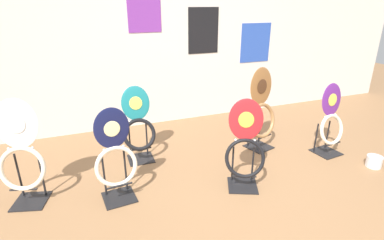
{
  "coord_description": "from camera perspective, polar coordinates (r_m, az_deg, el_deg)",
  "views": [
    {
      "loc": [
        -1.36,
        -1.61,
        1.67
      ],
      "look_at": [
        -0.32,
        1.05,
        0.55
      ],
      "focal_mm": 28.0,
      "sensor_mm": 36.0,
      "label": 1
    }
  ],
  "objects": [
    {
      "name": "toilet_seat_display_woodgrain",
      "position": [
        3.65,
        13.12,
        1.29
      ],
      "size": [
        0.45,
        0.34,
        0.99
      ],
      "color": "black",
      "rests_on": "ground_plane"
    },
    {
      "name": "toilet_seat_display_navy_moon",
      "position": [
        2.7,
        -14.41,
        -7.07
      ],
      "size": [
        0.38,
        0.3,
        0.87
      ],
      "color": "black",
      "rests_on": "ground_plane"
    },
    {
      "name": "toilet_seat_display_purple_note",
      "position": [
        3.8,
        24.93,
        -0.45
      ],
      "size": [
        0.38,
        0.31,
        0.84
      ],
      "color": "black",
      "rests_on": "ground_plane"
    },
    {
      "name": "paint_can",
      "position": [
        3.84,
        31.39,
        -6.67
      ],
      "size": [
        0.16,
        0.16,
        0.13
      ],
      "color": "silver",
      "rests_on": "ground_plane"
    },
    {
      "name": "toilet_seat_display_white_plain",
      "position": [
        2.94,
        -29.8,
        -5.84
      ],
      "size": [
        0.42,
        0.35,
        0.96
      ],
      "color": "black",
      "rests_on": "ground_plane"
    },
    {
      "name": "toilet_seat_display_crimson_swirl",
      "position": [
        2.85,
        10.04,
        -5.34
      ],
      "size": [
        0.41,
        0.37,
        0.86
      ],
      "color": "black",
      "rests_on": "ground_plane"
    },
    {
      "name": "toilet_seat_display_teal_sax",
      "position": [
        3.36,
        -10.18,
        -1.34
      ],
      "size": [
        0.37,
        0.32,
        0.83
      ],
      "color": "black",
      "rests_on": "ground_plane"
    },
    {
      "name": "wall_back",
      "position": [
        4.33,
        -3.06,
        16.49
      ],
      "size": [
        8.0,
        0.07,
        2.6
      ],
      "color": "silver",
      "rests_on": "ground_plane"
    },
    {
      "name": "ground_plane",
      "position": [
        2.69,
        15.34,
        -17.85
      ],
      "size": [
        14.0,
        14.0,
        0.0
      ],
      "primitive_type": "plane",
      "color": "#8E6642"
    }
  ]
}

